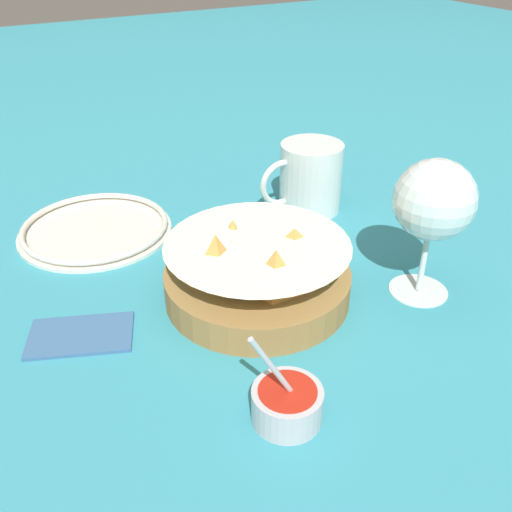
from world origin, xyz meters
TOP-DOWN VIEW (x-y plane):
  - ground_plane at (0.00, 0.00)m, footprint 4.00×4.00m
  - food_basket at (0.00, -0.01)m, footprint 0.22×0.22m
  - sauce_cup at (0.07, 0.16)m, footprint 0.07×0.06m
  - wine_glass at (-0.17, 0.07)m, footprint 0.09×0.09m
  - beer_mug at (-0.18, -0.18)m, footprint 0.13×0.09m
  - side_plate at (0.12, -0.26)m, footprint 0.21×0.21m
  - napkin at (0.20, -0.04)m, footprint 0.13×0.10m

SIDE VIEW (x-z plane):
  - ground_plane at x=0.00m, z-range 0.00..0.00m
  - napkin at x=0.20m, z-range 0.00..0.01m
  - side_plate at x=0.12m, z-range 0.00..0.01m
  - sauce_cup at x=0.07m, z-range -0.04..0.07m
  - food_basket at x=0.00m, z-range -0.01..0.08m
  - beer_mug at x=-0.18m, z-range 0.00..0.10m
  - wine_glass at x=-0.17m, z-range 0.03..0.20m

